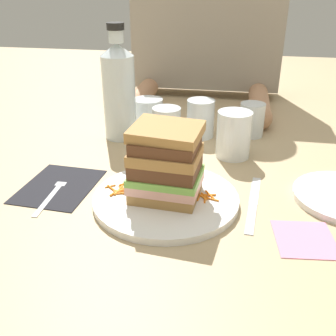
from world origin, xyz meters
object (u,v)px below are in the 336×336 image
object	(u,v)px
sandwich	(165,163)
empty_tumbler_1	(148,113)
empty_tumbler_2	(252,120)
diner_across	(207,8)
knife	(253,204)
juice_glass	(233,137)
napkin_dark	(59,186)
water_bottle	(119,90)
napkin_pink	(305,239)
main_plate	(165,198)
empty_tumbler_0	(200,118)
fork	(54,190)
empty_tumbler_3	(166,126)

from	to	relation	value
sandwich	empty_tumbler_1	size ratio (longest dim) A/B	1.67
empty_tumbler_2	diner_across	bearing A→B (deg)	113.52
knife	empty_tumbler_2	size ratio (longest dim) A/B	2.38
knife	juice_glass	bearing A→B (deg)	102.13
napkin_dark	juice_glass	bearing A→B (deg)	32.06
sandwich	empty_tumbler_1	xyz separation A→B (m)	(-0.12, 0.38, -0.04)
juice_glass	water_bottle	bearing A→B (deg)	166.25
napkin_dark	knife	distance (m)	0.37
empty_tumbler_1	napkin_pink	distance (m)	0.58
juice_glass	napkin_pink	world-z (taller)	juice_glass
main_plate	empty_tumbler_0	xyz separation A→B (m)	(0.03, 0.33, 0.04)
napkin_dark	empty_tumbler_0	distance (m)	0.40
main_plate	knife	size ratio (longest dim) A/B	1.31
juice_glass	empty_tumbler_0	size ratio (longest dim) A/B	1.11
empty_tumbler_2	main_plate	bearing A→B (deg)	-113.30
empty_tumbler_2	diner_across	world-z (taller)	diner_across
fork	sandwich	bearing A→B (deg)	1.40
fork	empty_tumbler_3	xyz separation A→B (m)	(0.17, 0.27, 0.04)
juice_glass	napkin_pink	distance (m)	0.32
empty_tumbler_2	juice_glass	bearing A→B (deg)	-106.91
napkin_pink	knife	bearing A→B (deg)	131.17
main_plate	juice_glass	distance (m)	0.25
main_plate	empty_tumbler_1	xyz separation A→B (m)	(-0.12, 0.38, 0.03)
main_plate	empty_tumbler_3	distance (m)	0.27
napkin_dark	juice_glass	distance (m)	0.39
knife	empty_tumbler_2	distance (m)	0.35
knife	diner_across	size ratio (longest dim) A/B	0.33
empty_tumbler_1	empty_tumbler_2	xyz separation A→B (m)	(0.27, -0.02, 0.00)
sandwich	empty_tumbler_1	world-z (taller)	sandwich
knife	empty_tumbler_0	distance (m)	0.34
knife	empty_tumbler_0	world-z (taller)	empty_tumbler_0
empty_tumbler_3	napkin_dark	bearing A→B (deg)	-124.12
juice_glass	napkin_pink	bearing A→B (deg)	-67.54
empty_tumbler_1	water_bottle	bearing A→B (deg)	-118.23
napkin_dark	fork	world-z (taller)	fork
fork	knife	xyz separation A→B (m)	(0.37, 0.02, -0.00)
knife	empty_tumbler_1	distance (m)	0.46
empty_tumbler_1	diner_across	world-z (taller)	diner_across
sandwich	juice_glass	size ratio (longest dim) A/B	1.27
sandwich	fork	distance (m)	0.23
fork	empty_tumbler_1	size ratio (longest dim) A/B	2.10
water_bottle	napkin_pink	xyz separation A→B (m)	(0.40, -0.36, -0.12)
fork	napkin_pink	size ratio (longest dim) A/B	1.71
napkin_dark	juice_glass	size ratio (longest dim) A/B	1.59
main_plate	juice_glass	size ratio (longest dim) A/B	2.52
knife	empty_tumbler_3	distance (m)	0.32
main_plate	napkin_dark	bearing A→B (deg)	175.22
sandwich	diner_across	distance (m)	0.74
knife	napkin_pink	world-z (taller)	same
empty_tumbler_0	napkin_pink	world-z (taller)	empty_tumbler_0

